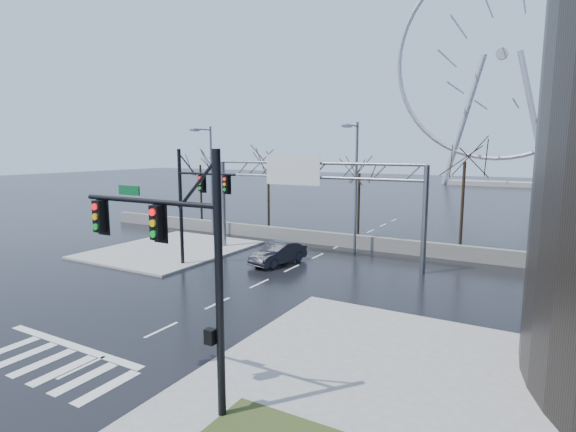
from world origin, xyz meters
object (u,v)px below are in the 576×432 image
Objects in this scene: sign_gantry at (307,188)px; ferris_wheel at (501,63)px; signal_mast_far at (193,197)px; signal_mast_near at (182,255)px; car at (278,253)px.

ferris_wheel is (5.38, 80.04, 20.95)m from sign_gantry.
signal_mast_near is at bearing -49.74° from signal_mast_far.
ferris_wheel is 86.45m from car.
signal_mast_near is 1.75× the size of car.
signal_mast_far is (-11.01, 13.00, -0.04)m from signal_mast_near.
ferris_wheel is (10.87, 86.04, 21.30)m from signal_mast_far.
sign_gantry reaches higher than car.
ferris_wheel is 11.16× the size of car.
ferris_wheel is at bearing 86.16° from sign_gantry.
signal_mast_near is 0.49× the size of sign_gantry.
signal_mast_near is at bearing -89.92° from ferris_wheel.
signal_mast_far reaches higher than car.
signal_mast_near is at bearing -57.39° from car.
ferris_wheel reaches higher than sign_gantry.
signal_mast_near is 1.00× the size of signal_mast_far.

